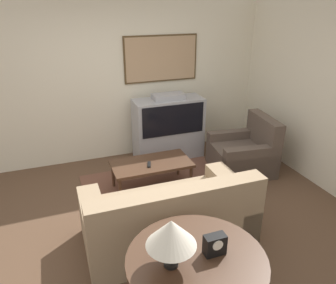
{
  "coord_description": "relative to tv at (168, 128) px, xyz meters",
  "views": [
    {
      "loc": [
        -0.96,
        -3.15,
        2.56
      ],
      "look_at": [
        0.47,
        0.72,
        0.75
      ],
      "focal_mm": 35.0,
      "sensor_mm": 36.0,
      "label": 1
    }
  ],
  "objects": [
    {
      "name": "coffee_table",
      "position": [
        -0.6,
        -0.92,
        -0.15
      ],
      "size": [
        1.12,
        0.59,
        0.43
      ],
      "color": "#472D1E",
      "rests_on": "ground_plane"
    },
    {
      "name": "tv",
      "position": [
        0.0,
        0.0,
        0.0
      ],
      "size": [
        1.17,
        0.48,
        1.14
      ],
      "color": "#9E9EA3",
      "rests_on": "ground_plane"
    },
    {
      "name": "table_lamp",
      "position": [
        -1.14,
        -3.14,
        0.5
      ],
      "size": [
        0.37,
        0.37,
        0.4
      ],
      "color": "black",
      "rests_on": "console_table"
    },
    {
      "name": "console_table",
      "position": [
        -0.93,
        -3.15,
        0.14
      ],
      "size": [
        1.09,
        1.09,
        0.74
      ],
      "color": "#472D1E",
      "rests_on": "ground_plane"
    },
    {
      "name": "wall_back",
      "position": [
        -0.83,
        0.4,
        0.82
      ],
      "size": [
        12.0,
        0.1,
        2.7
      ],
      "color": "beige",
      "rests_on": "ground_plane"
    },
    {
      "name": "ground_plane",
      "position": [
        -0.85,
        -1.73,
        -0.54
      ],
      "size": [
        12.0,
        12.0,
        0.0
      ],
      "primitive_type": "plane",
      "color": "brown"
    },
    {
      "name": "mantel_clock",
      "position": [
        -0.78,
        -3.14,
        0.29
      ],
      "size": [
        0.17,
        0.1,
        0.17
      ],
      "color": "black",
      "rests_on": "console_table"
    },
    {
      "name": "armchair",
      "position": [
        0.97,
        -0.87,
        -0.25
      ],
      "size": [
        0.99,
        0.96,
        0.88
      ],
      "rotation": [
        0.0,
        0.0,
        -1.69
      ],
      "color": "brown",
      "rests_on": "ground_plane"
    },
    {
      "name": "remote",
      "position": [
        -0.65,
        -0.98,
        -0.1
      ],
      "size": [
        0.09,
        0.17,
        0.02
      ],
      "color": "black",
      "rests_on": "coffee_table"
    },
    {
      "name": "area_rug",
      "position": [
        -0.5,
        -1.01,
        -0.53
      ],
      "size": [
        2.13,
        1.62,
        0.01
      ],
      "color": "brown",
      "rests_on": "ground_plane"
    },
    {
      "name": "couch",
      "position": [
        -0.76,
        -2.07,
        -0.23
      ],
      "size": [
        1.86,
        0.97,
        0.87
      ],
      "rotation": [
        0.0,
        0.0,
        3.14
      ],
      "color": "#9E8466",
      "rests_on": "ground_plane"
    }
  ]
}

